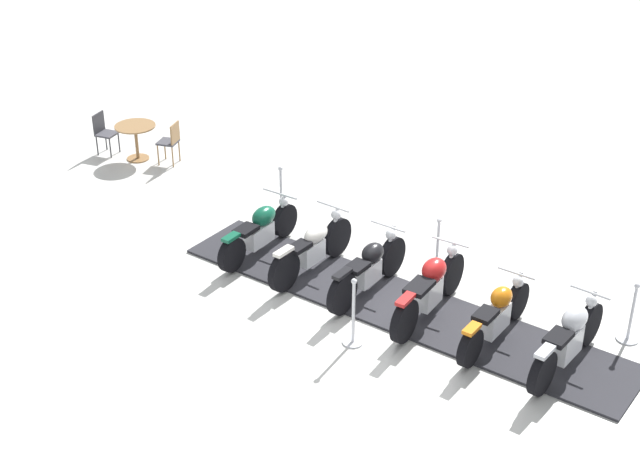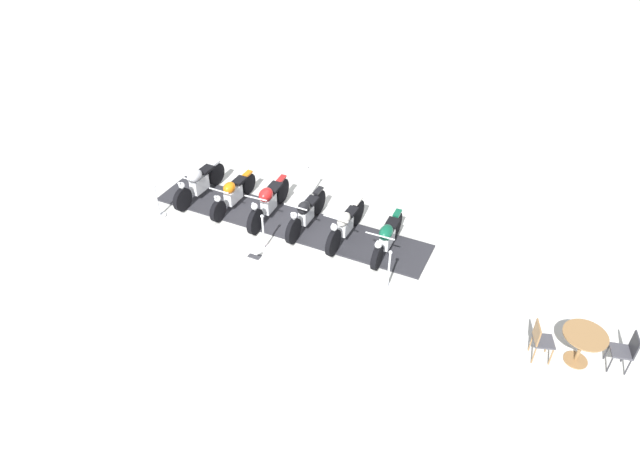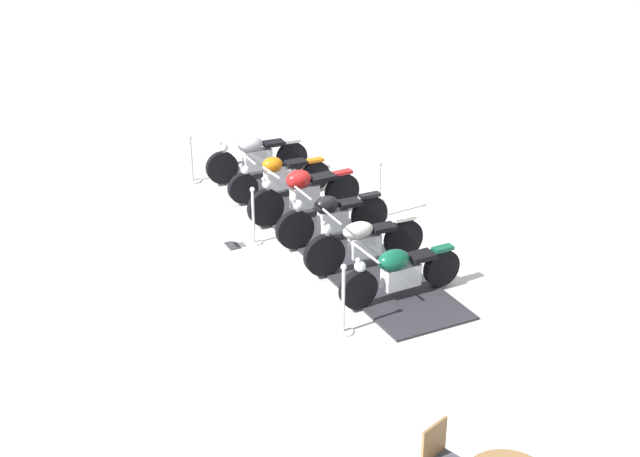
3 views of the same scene
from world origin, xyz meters
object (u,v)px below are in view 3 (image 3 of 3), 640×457
at_px(stanchion_left_mid, 379,199).
at_px(motorcycle_copper, 278,176).
at_px(motorcycle_black, 331,216).
at_px(stanchion_right_mid, 254,223).
at_px(motorcycle_chrome, 256,156).
at_px(info_placard, 233,243).
at_px(stanchion_right_rear, 343,310).
at_px(motorcycle_cream, 363,242).
at_px(motorcycle_forest, 399,272).
at_px(stanchion_right_front, 192,168).
at_px(motorcycle_maroon, 303,192).

bearing_deg(stanchion_left_mid, motorcycle_copper, -118.18).
bearing_deg(motorcycle_black, stanchion_right_mid, -24.57).
relative_size(motorcycle_chrome, info_placard, 5.65).
bearing_deg(motorcycle_copper, stanchion_left_mid, 127.28).
relative_size(motorcycle_chrome, stanchion_right_rear, 1.90).
relative_size(motorcycle_copper, motorcycle_cream, 0.99).
xyz_separation_m(motorcycle_black, info_placard, (0.10, -1.76, -0.44)).
bearing_deg(motorcycle_cream, stanchion_left_mid, -125.87).
xyz_separation_m(motorcycle_forest, stanchion_right_rear, (0.97, -0.92, -0.10)).
height_order(motorcycle_black, stanchion_left_mid, stanchion_left_mid).
relative_size(stanchion_right_front, stanchion_right_rear, 0.91).
bearing_deg(stanchion_right_rear, stanchion_right_front, -155.35).
height_order(motorcycle_cream, stanchion_right_mid, motorcycle_cream).
xyz_separation_m(motorcycle_copper, motorcycle_maroon, (1.05, 0.49, 0.08)).
xyz_separation_m(motorcycle_chrome, motorcycle_cream, (4.20, 1.93, -0.02)).
xyz_separation_m(motorcycle_copper, motorcycle_cream, (3.15, 1.45, 0.03)).
xyz_separation_m(motorcycle_chrome, motorcycle_forest, (5.26, 2.40, -0.04)).
relative_size(motorcycle_cream, stanchion_right_front, 2.03).
xyz_separation_m(motorcycle_maroon, motorcycle_forest, (3.16, 1.43, -0.06)).
relative_size(motorcycle_chrome, motorcycle_black, 1.04).
bearing_deg(stanchion_right_front, stanchion_right_rear, 24.65).
bearing_deg(motorcycle_chrome, info_placard, 62.46).
bearing_deg(motorcycle_black, stanchion_right_front, -72.29).
xyz_separation_m(stanchion_right_rear, stanchion_right_mid, (-3.08, -1.41, 0.01)).
bearing_deg(info_placard, motorcycle_forest, -151.11).
bearing_deg(info_placard, stanchion_right_mid, -99.09).
relative_size(motorcycle_cream, motorcycle_forest, 1.03).
height_order(motorcycle_copper, info_placard, motorcycle_copper).
bearing_deg(stanchion_right_front, motorcycle_copper, 61.69).
bearing_deg(stanchion_left_mid, motorcycle_forest, 0.05).
distance_m(stanchion_right_mid, info_placard, 0.50).
relative_size(stanchion_left_mid, info_placard, 3.06).
height_order(motorcycle_copper, motorcycle_black, motorcycle_black).
height_order(motorcycle_copper, stanchion_right_front, stanchion_right_front).
height_order(motorcycle_copper, stanchion_right_rear, stanchion_right_rear).
xyz_separation_m(motorcycle_forest, stanchion_right_front, (-5.19, -3.75, -0.18)).
distance_m(motorcycle_black, stanchion_right_rear, 3.08).
relative_size(stanchion_right_front, info_placard, 2.70).
xyz_separation_m(motorcycle_copper, stanchion_left_mid, (1.03, 1.92, -0.09)).
height_order(motorcycle_cream, info_placard, motorcycle_cream).
height_order(stanchion_left_mid, stanchion_right_mid, stanchion_left_mid).
height_order(stanchion_right_front, stanchion_left_mid, stanchion_left_mid).
bearing_deg(motorcycle_black, stanchion_left_mid, -156.05).
xyz_separation_m(motorcycle_black, motorcycle_forest, (2.11, 0.95, -0.02)).
xyz_separation_m(motorcycle_black, stanchion_right_rear, (3.08, 0.03, -0.13)).
distance_m(motorcycle_copper, stanchion_right_mid, 2.14).
bearing_deg(stanchion_right_front, motorcycle_cream, 38.38).
xyz_separation_m(motorcycle_chrome, motorcycle_maroon, (2.10, 0.97, 0.02)).
relative_size(motorcycle_chrome, stanchion_right_front, 2.09).
relative_size(motorcycle_forest, stanchion_right_mid, 1.85).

